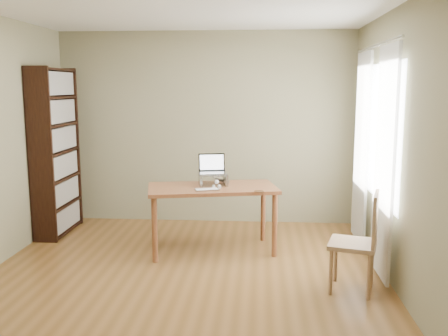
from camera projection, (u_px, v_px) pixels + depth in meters
room at (183, 148)px, 4.60m from camera, size 4.04×4.54×2.64m
bookshelf at (56, 152)px, 6.29m from camera, size 0.30×0.90×2.10m
curtains at (372, 153)px, 5.26m from camera, size 0.03×1.90×2.25m
desk at (212, 195)px, 5.63m from camera, size 1.55×0.99×0.75m
laptop_stand at (213, 178)px, 5.68m from camera, size 0.32×0.25×0.13m
laptop at (213, 168)px, 5.72m from camera, size 0.34×0.31×0.22m
keyboard at (207, 190)px, 5.40m from camera, size 0.28×0.19×0.02m
coaster at (259, 191)px, 5.35m from camera, size 0.11×0.11×0.01m
cat at (216, 179)px, 5.71m from camera, size 0.26×0.49×0.16m
chair at (361, 238)px, 4.54m from camera, size 0.51×0.51×0.93m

